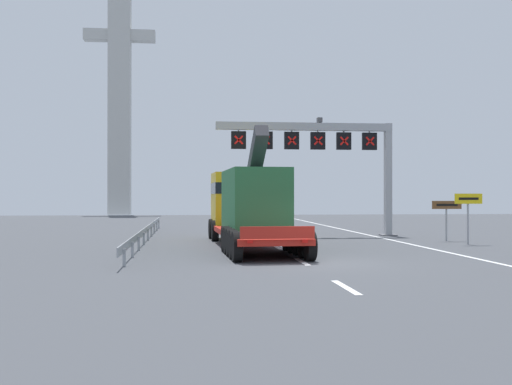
{
  "coord_description": "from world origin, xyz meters",
  "views": [
    {
      "loc": [
        -4.68,
        -21.99,
        2.4
      ],
      "look_at": [
        -1.2,
        10.35,
        2.56
      ],
      "focal_mm": 43.97,
      "sensor_mm": 36.0,
      "label": 1
    }
  ],
  "objects_px": {
    "heavy_haul_truck_red": "(247,204)",
    "tourist_info_sign_brown": "(447,210)",
    "overhead_lane_gantry": "(326,145)",
    "bridge_pylon_distant": "(120,67)",
    "exit_sign_yellow": "(468,206)"
  },
  "relations": [
    {
      "from": "overhead_lane_gantry",
      "to": "bridge_pylon_distant",
      "type": "height_order",
      "value": "bridge_pylon_distant"
    },
    {
      "from": "exit_sign_yellow",
      "to": "overhead_lane_gantry",
      "type": "bearing_deg",
      "value": 127.72
    },
    {
      "from": "overhead_lane_gantry",
      "to": "bridge_pylon_distant",
      "type": "bearing_deg",
      "value": 110.59
    },
    {
      "from": "exit_sign_yellow",
      "to": "bridge_pylon_distant",
      "type": "relative_size",
      "value": 0.07
    },
    {
      "from": "tourist_info_sign_brown",
      "to": "bridge_pylon_distant",
      "type": "height_order",
      "value": "bridge_pylon_distant"
    },
    {
      "from": "heavy_haul_truck_red",
      "to": "tourist_info_sign_brown",
      "type": "relative_size",
      "value": 6.65
    },
    {
      "from": "exit_sign_yellow",
      "to": "bridge_pylon_distant",
      "type": "distance_m",
      "value": 59.17
    },
    {
      "from": "overhead_lane_gantry",
      "to": "exit_sign_yellow",
      "type": "relative_size",
      "value": 4.3
    },
    {
      "from": "overhead_lane_gantry",
      "to": "heavy_haul_truck_red",
      "type": "xyz_separation_m",
      "value": [
        -5.32,
        -6.47,
        -3.42
      ]
    },
    {
      "from": "overhead_lane_gantry",
      "to": "exit_sign_yellow",
      "type": "distance_m",
      "value": 9.65
    },
    {
      "from": "heavy_haul_truck_red",
      "to": "bridge_pylon_distant",
      "type": "height_order",
      "value": "bridge_pylon_distant"
    },
    {
      "from": "overhead_lane_gantry",
      "to": "tourist_info_sign_brown",
      "type": "relative_size",
      "value": 5.07
    },
    {
      "from": "heavy_haul_truck_red",
      "to": "overhead_lane_gantry",
      "type": "bearing_deg",
      "value": 50.55
    },
    {
      "from": "heavy_haul_truck_red",
      "to": "tourist_info_sign_brown",
      "type": "bearing_deg",
      "value": 9.66
    },
    {
      "from": "heavy_haul_truck_red",
      "to": "tourist_info_sign_brown",
      "type": "height_order",
      "value": "heavy_haul_truck_red"
    }
  ]
}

